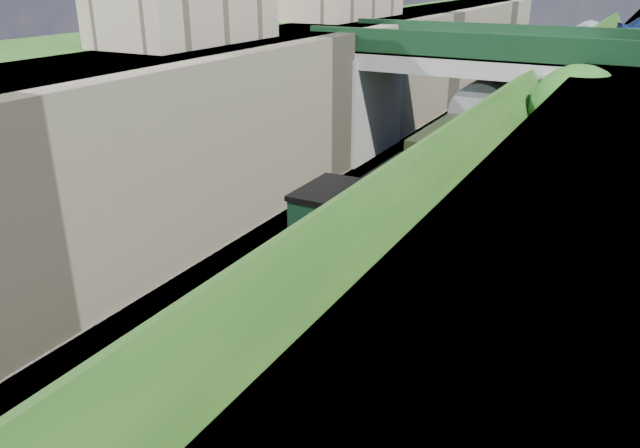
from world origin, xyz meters
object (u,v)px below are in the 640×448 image
(road_bridge, at_px, (487,94))
(tree, at_px, (579,115))
(locomotive, at_px, (299,302))
(tender, at_px, (402,219))

(road_bridge, distance_m, tree, 7.63)
(locomotive, bearing_deg, tree, 70.86)
(tender, bearing_deg, tree, 52.82)
(tree, relative_size, tender, 1.10)
(tree, height_order, locomotive, tree)
(locomotive, height_order, tender, locomotive)
(road_bridge, bearing_deg, tree, -49.24)
(road_bridge, distance_m, tender, 12.23)
(tree, bearing_deg, road_bridge, 130.76)
(tree, relative_size, locomotive, 0.65)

